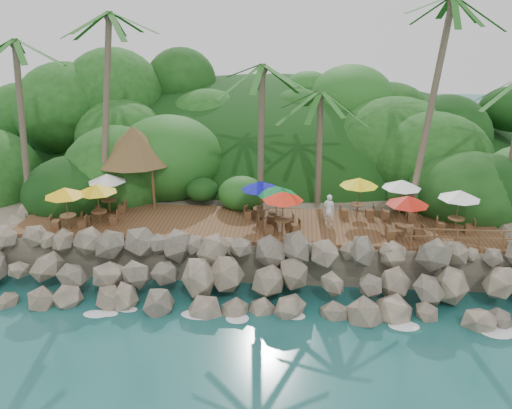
{
  "coord_description": "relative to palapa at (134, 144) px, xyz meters",
  "views": [
    {
      "loc": [
        2.2,
        -20.86,
        13.45
      ],
      "look_at": [
        0.0,
        6.0,
        3.4
      ],
      "focal_mm": 37.19,
      "sensor_mm": 36.0,
      "label": 1
    }
  ],
  "objects": [
    {
      "name": "palms",
      "position": [
        8.32,
        -0.77,
        5.6
      ],
      "size": [
        33.73,
        7.33,
        12.92
      ],
      "color": "brown",
      "rests_on": "ground"
    },
    {
      "name": "terrace",
      "position": [
        7.61,
        -3.37,
        -3.59
      ],
      "size": [
        26.0,
        5.0,
        0.2
      ],
      "primitive_type": "cube",
      "color": "brown",
      "rests_on": "land_base"
    },
    {
      "name": "ground",
      "position": [
        7.61,
        -9.37,
        -5.79
      ],
      "size": [
        140.0,
        140.0,
        0.0
      ],
      "primitive_type": "plane",
      "color": "#19514F",
      "rests_on": "ground"
    },
    {
      "name": "land_base",
      "position": [
        7.61,
        6.63,
        -4.74
      ],
      "size": [
        32.0,
        25.2,
        2.1
      ],
      "primitive_type": "cube",
      "color": "gray",
      "rests_on": "ground"
    },
    {
      "name": "jungle_foliage",
      "position": [
        7.61,
        5.63,
        -5.79
      ],
      "size": [
        44.0,
        16.0,
        12.0
      ],
      "primitive_type": null,
      "color": "#143811",
      "rests_on": "ground"
    },
    {
      "name": "railing",
      "position": [
        19.37,
        -5.72,
        -2.88
      ],
      "size": [
        8.3,
        0.1,
        1.0
      ],
      "color": "brown",
      "rests_on": "terrace"
    },
    {
      "name": "waiter",
      "position": [
        11.56,
        -3.27,
        -2.61
      ],
      "size": [
        0.73,
        0.59,
        1.75
      ],
      "primitive_type": "imported",
      "rotation": [
        0.0,
        0.0,
        2.84
      ],
      "color": "white",
      "rests_on": "terrace"
    },
    {
      "name": "dining_clusters",
      "position": [
        8.38,
        -3.59,
        -1.55
      ],
      "size": [
        22.62,
        5.12,
        2.33
      ],
      "color": "brown",
      "rests_on": "terrace"
    },
    {
      "name": "seawall",
      "position": [
        7.61,
        -7.37,
        -4.64
      ],
      "size": [
        29.0,
        4.0,
        2.3
      ],
      "primitive_type": null,
      "color": "gray",
      "rests_on": "ground"
    },
    {
      "name": "jungle_hill",
      "position": [
        7.61,
        14.13,
        -5.79
      ],
      "size": [
        44.8,
        28.0,
        15.4
      ],
      "primitive_type": "ellipsoid",
      "color": "#143811",
      "rests_on": "ground"
    },
    {
      "name": "palapa",
      "position": [
        0.0,
        0.0,
        0.0
      ],
      "size": [
        4.89,
        4.89,
        4.6
      ],
      "color": "brown",
      "rests_on": "ground"
    },
    {
      "name": "foam_line",
      "position": [
        7.61,
        -9.07,
        -5.76
      ],
      "size": [
        25.2,
        0.8,
        0.06
      ],
      "color": "white",
      "rests_on": "ground"
    }
  ]
}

